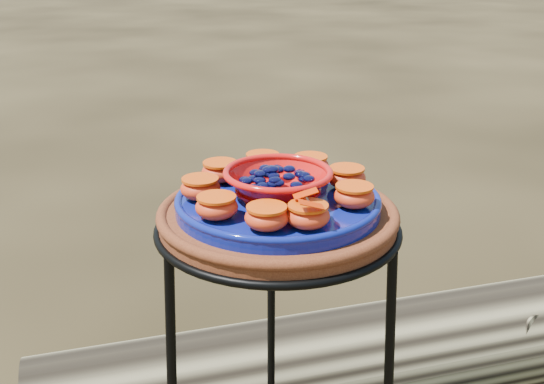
{
  "coord_description": "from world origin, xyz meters",
  "views": [
    {
      "loc": [
        -0.06,
        -1.02,
        1.16
      ],
      "look_at": [
        -0.01,
        0.0,
        0.76
      ],
      "focal_mm": 45.0,
      "sensor_mm": 36.0,
      "label": 1
    }
  ],
  "objects": [
    {
      "name": "terracotta_saucer",
      "position": [
        0.0,
        0.0,
        0.72
      ],
      "size": [
        0.38,
        0.38,
        0.03
      ],
      "primitive_type": "cylinder",
      "color": "#42180B",
      "rests_on": "plant_stand"
    },
    {
      "name": "cobalt_plate",
      "position": [
        0.0,
        0.0,
        0.74
      ],
      "size": [
        0.33,
        0.33,
        0.02
      ],
      "primitive_type": "cylinder",
      "color": "navy",
      "rests_on": "terracotta_saucer"
    },
    {
      "name": "red_bowl",
      "position": [
        0.0,
        0.0,
        0.78
      ],
      "size": [
        0.16,
        0.16,
        0.05
      ],
      "primitive_type": null,
      "color": "red",
      "rests_on": "cobalt_plate"
    },
    {
      "name": "glass_gems",
      "position": [
        0.0,
        0.0,
        0.81
      ],
      "size": [
        0.13,
        0.13,
        0.02
      ],
      "primitive_type": null,
      "color": "black",
      "rests_on": "red_bowl"
    },
    {
      "name": "orange_half_0",
      "position": [
        0.04,
        -0.12,
        0.77
      ],
      "size": [
        0.06,
        0.06,
        0.04
      ],
      "primitive_type": "ellipsoid",
      "color": "#B71F0D",
      "rests_on": "cobalt_plate"
    },
    {
      "name": "orange_half_1",
      "position": [
        0.12,
        -0.04,
        0.77
      ],
      "size": [
        0.06,
        0.06,
        0.04
      ],
      "primitive_type": "ellipsoid",
      "color": "#B71F0D",
      "rests_on": "cobalt_plate"
    },
    {
      "name": "orange_half_2",
      "position": [
        0.12,
        0.04,
        0.77
      ],
      "size": [
        0.06,
        0.06,
        0.04
      ],
      "primitive_type": "ellipsoid",
      "color": "#B71F0D",
      "rests_on": "cobalt_plate"
    },
    {
      "name": "orange_half_3",
      "position": [
        0.06,
        0.11,
        0.77
      ],
      "size": [
        0.06,
        0.06,
        0.04
      ],
      "primitive_type": "ellipsoid",
      "color": "#B71F0D",
      "rests_on": "cobalt_plate"
    },
    {
      "name": "orange_half_4",
      "position": [
        -0.02,
        0.12,
        0.77
      ],
      "size": [
        0.06,
        0.06,
        0.04
      ],
      "primitive_type": "ellipsoid",
      "color": "#B71F0D",
      "rests_on": "cobalt_plate"
    },
    {
      "name": "orange_half_5",
      "position": [
        -0.09,
        0.08,
        0.77
      ],
      "size": [
        0.06,
        0.06,
        0.04
      ],
      "primitive_type": "ellipsoid",
      "color": "#B71F0D",
      "rests_on": "cobalt_plate"
    },
    {
      "name": "orange_half_6",
      "position": [
        -0.12,
        0.0,
        0.77
      ],
      "size": [
        0.06,
        0.06,
        0.04
      ],
      "primitive_type": "ellipsoid",
      "color": "#B71F0D",
      "rests_on": "cobalt_plate"
    },
    {
      "name": "orange_half_7",
      "position": [
        -0.1,
        -0.08,
        0.77
      ],
      "size": [
        0.06,
        0.06,
        0.04
      ],
      "primitive_type": "ellipsoid",
      "color": "#B71F0D",
      "rests_on": "cobalt_plate"
    },
    {
      "name": "orange_half_8",
      "position": [
        -0.02,
        -0.12,
        0.77
      ],
      "size": [
        0.06,
        0.06,
        0.04
      ],
      "primitive_type": "ellipsoid",
      "color": "#B71F0D",
      "rests_on": "cobalt_plate"
    },
    {
      "name": "butterfly",
      "position": [
        0.04,
        -0.12,
        0.8
      ],
      "size": [
        0.08,
        0.05,
        0.01
      ],
      "primitive_type": null,
      "rotation": [
        0.0,
        0.0,
        0.08
      ],
      "color": "#C12300",
      "rests_on": "orange_half_0"
    },
    {
      "name": "driftwood_log",
      "position": [
        0.2,
        0.4,
        0.14
      ],
      "size": [
        1.57,
        0.74,
        0.29
      ],
      "primitive_type": null,
      "rotation": [
        0.0,
        0.0,
        0.23
      ],
      "color": "black",
      "rests_on": "ground"
    },
    {
      "name": "foliage_back",
      "position": [
        -0.19,
        0.49,
        0.07
      ],
      "size": [
        0.29,
        0.29,
        0.14
      ],
      "primitive_type": "ellipsoid",
      "color": "#1F5E16",
      "rests_on": "ground"
    }
  ]
}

